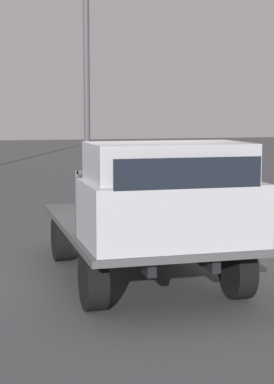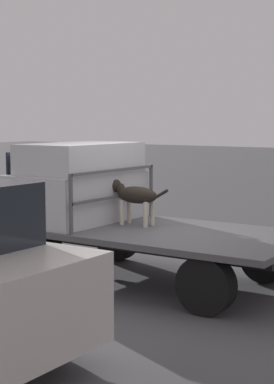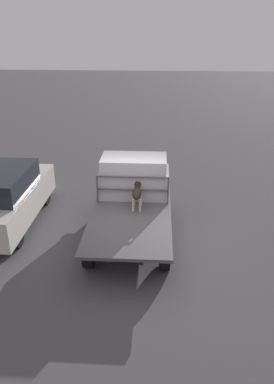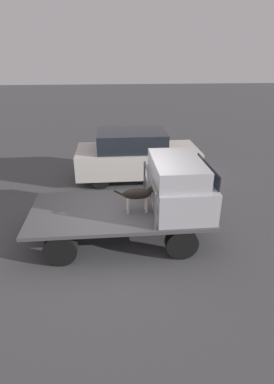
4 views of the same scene
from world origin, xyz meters
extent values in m
plane|color=#474749|center=(0.00, 0.00, 0.00)|extent=(80.00, 80.00, 0.00)
cylinder|color=black|center=(1.25, 0.88, 0.34)|extent=(0.69, 0.24, 0.69)
cylinder|color=black|center=(1.25, -0.88, 0.34)|extent=(0.69, 0.24, 0.69)
cylinder|color=black|center=(-1.25, 0.88, 0.34)|extent=(0.69, 0.24, 0.69)
cylinder|color=black|center=(-1.25, -0.88, 0.34)|extent=(0.69, 0.24, 0.69)
cube|color=black|center=(0.00, 0.36, 0.58)|extent=(3.71, 0.10, 0.18)
cube|color=black|center=(0.00, -0.36, 0.58)|extent=(3.71, 0.10, 0.18)
cube|color=#4C4C4F|center=(0.00, 0.00, 0.71)|extent=(4.03, 2.08, 0.08)
cube|color=#B7B7BC|center=(1.35, 0.00, 1.10)|extent=(1.23, 1.96, 0.70)
cube|color=#B7B7BC|center=(1.26, 0.00, 1.67)|extent=(1.04, 1.80, 0.43)
cube|color=black|center=(1.95, 0.00, 1.60)|extent=(0.02, 1.61, 0.32)
cube|color=#4C4C4F|center=(0.67, 0.96, 1.14)|extent=(0.04, 0.04, 0.79)
cube|color=#4C4C4F|center=(0.67, -0.96, 1.14)|extent=(0.04, 0.04, 0.79)
cube|color=#4C4C4F|center=(0.67, 0.00, 1.51)|extent=(0.04, 1.92, 0.04)
cube|color=#4C4C4F|center=(0.67, 0.00, 1.14)|extent=(0.04, 1.92, 0.04)
cylinder|color=beige|center=(0.58, -0.05, 0.92)|extent=(0.06, 0.06, 0.35)
cylinder|color=beige|center=(0.58, -0.23, 0.92)|extent=(0.06, 0.06, 0.35)
cylinder|color=beige|center=(0.18, -0.05, 0.92)|extent=(0.06, 0.06, 0.35)
cylinder|color=beige|center=(0.18, -0.23, 0.92)|extent=(0.06, 0.06, 0.35)
ellipsoid|color=black|center=(0.38, -0.14, 1.17)|extent=(0.65, 0.24, 0.24)
sphere|color=beige|center=(0.56, -0.14, 1.13)|extent=(0.11, 0.11, 0.11)
cylinder|color=black|center=(0.65, -0.14, 1.24)|extent=(0.17, 0.13, 0.16)
sphere|color=black|center=(0.76, -0.14, 1.28)|extent=(0.19, 0.19, 0.19)
cone|color=beige|center=(0.84, -0.14, 1.27)|extent=(0.10, 0.10, 0.10)
cone|color=black|center=(0.75, -0.09, 1.36)|extent=(0.06, 0.08, 0.10)
cone|color=black|center=(0.75, -0.19, 1.36)|extent=(0.06, 0.08, 0.10)
cylinder|color=black|center=(0.01, -0.14, 1.20)|extent=(0.27, 0.04, 0.18)
cylinder|color=black|center=(-0.52, 2.88, 0.30)|extent=(0.60, 0.20, 0.60)
camera|label=1|loc=(8.18, -2.21, 2.25)|focal=60.00mm
camera|label=2|loc=(-4.56, 7.27, 2.23)|focal=60.00mm
camera|label=3|loc=(-8.55, -0.68, 5.22)|focal=35.00mm
camera|label=4|loc=(-0.15, -6.02, 3.94)|focal=28.00mm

